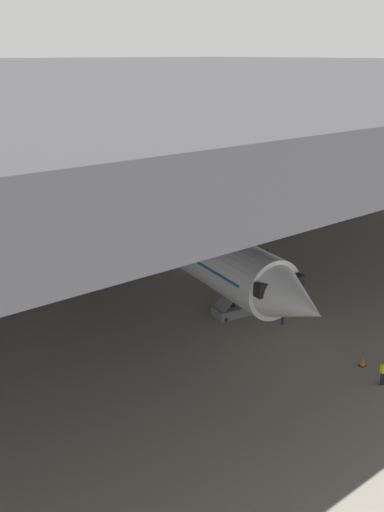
{
  "coord_description": "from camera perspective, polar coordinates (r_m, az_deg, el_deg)",
  "views": [
    {
      "loc": [
        -30.91,
        -40.29,
        18.15
      ],
      "look_at": [
        -3.02,
        -6.29,
        2.72
      ],
      "focal_mm": 40.85,
      "sensor_mm": 36.0,
      "label": 1
    }
  ],
  "objects": [
    {
      "name": "crew_worker_near_nose",
      "position": [
        35.67,
        18.25,
        -10.64
      ],
      "size": [
        0.53,
        0.32,
        1.6
      ],
      "color": "#232838",
      "rests_on": "ground_plane"
    },
    {
      "name": "airplane_main",
      "position": [
        50.68,
        -2.87,
        2.69
      ],
      "size": [
        39.64,
        40.59,
        12.56
      ],
      "color": "white",
      "rests_on": "ground_plane"
    },
    {
      "name": "hangar_structure",
      "position": [
        62.22,
        -10.18,
        17.57
      ],
      "size": [
        121.0,
        99.0,
        17.2
      ],
      "color": "#4C4F54",
      "rests_on": "ground_plane"
    },
    {
      "name": "boarding_stairs",
      "position": [
        42.9,
        4.78,
        -4.67
      ],
      "size": [
        4.6,
        2.19,
        4.89
      ],
      "color": "slate",
      "rests_on": "ground_plane"
    },
    {
      "name": "baggage_tug",
      "position": [
        62.62,
        -0.17,
        2.99
      ],
      "size": [
        2.04,
        2.5,
        0.9
      ],
      "color": "yellow",
      "rests_on": "ground_plane"
    },
    {
      "name": "crew_worker_by_stairs",
      "position": [
        41.48,
        8.9,
        -5.35
      ],
      "size": [
        0.49,
        0.37,
        1.73
      ],
      "color": "#232838",
      "rests_on": "ground_plane"
    },
    {
      "name": "ground_plane",
      "position": [
        53.93,
        -1.76,
        -0.34
      ],
      "size": [
        110.0,
        110.0,
        0.0
      ],
      "primitive_type": "plane",
      "color": "gray"
    },
    {
      "name": "traffic_cone_orange",
      "position": [
        37.59,
        16.37,
        -9.9
      ],
      "size": [
        0.36,
        0.36,
        0.6
      ],
      "color": "black",
      "rests_on": "ground_plane"
    }
  ]
}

